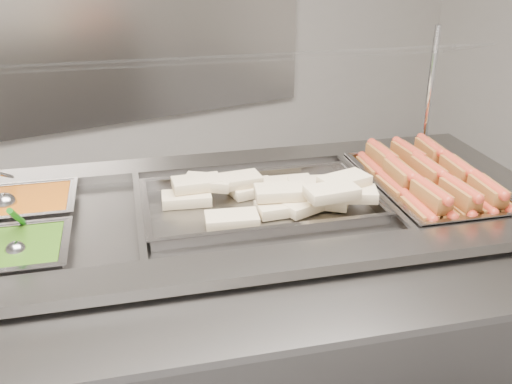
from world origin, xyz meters
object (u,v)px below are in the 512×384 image
sneeze_guard (224,64)px  pan_wraps (259,206)px  serving_spoon (16,245)px  pan_hotdogs (427,193)px  ladle (5,202)px  steam_counter (241,322)px

sneeze_guard → pan_wraps: sneeze_guard is taller
pan_wraps → serving_spoon: bearing=176.6°
sneeze_guard → pan_wraps: bearing=-90.6°
sneeze_guard → pan_hotdogs: bearing=-35.2°
pan_hotdogs → pan_wraps: bearing=164.1°
ladle → sneeze_guard: bearing=-8.6°
steam_counter → pan_hotdogs: size_ratio=3.27×
pan_hotdogs → pan_wraps: size_ratio=0.81×
pan_wraps → serving_spoon: 0.74m
pan_hotdogs → ladle: bearing=158.4°
ladle → serving_spoon: size_ratio=1.12×
pan_hotdogs → serving_spoon: 1.34m
sneeze_guard → steam_counter: bearing=-105.9°
serving_spoon → pan_wraps: bearing=-3.4°
sneeze_guard → ladle: sneeze_guard is taller
steam_counter → pan_hotdogs: 0.80m
ladle → pan_hotdogs: bearing=-21.6°
sneeze_guard → ladle: size_ratio=8.58×
steam_counter → serving_spoon: (-0.68, 0.03, 0.49)m
pan_hotdogs → pan_wraps: (-0.58, 0.17, 0.02)m
sneeze_guard → serving_spoon: size_ratio=9.64×
pan_hotdogs → ladle: ladle is taller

